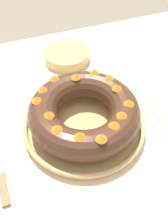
{
  "coord_description": "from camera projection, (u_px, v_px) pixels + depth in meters",
  "views": [
    {
      "loc": [
        -0.15,
        -0.35,
        1.25
      ],
      "look_at": [
        -0.01,
        0.02,
        0.81
      ],
      "focal_mm": 42.0,
      "sensor_mm": 36.0,
      "label": 1
    }
  ],
  "objects": [
    {
      "name": "dining_table",
      "position": [
        91.0,
        155.0,
        0.69
      ],
      "size": [
        1.49,
        0.93,
        0.75
      ],
      "color": "beige",
      "rests_on": "ground_plane"
    },
    {
      "name": "serving_dish",
      "position": [
        84.0,
        125.0,
        0.63
      ],
      "size": [
        0.29,
        0.29,
        0.02
      ],
      "color": "tan",
      "rests_on": "dining_table"
    },
    {
      "name": "bundt_cake",
      "position": [
        84.0,
        112.0,
        0.59
      ],
      "size": [
        0.26,
        0.26,
        0.08
      ],
      "color": "#4C2D1E",
      "rests_on": "serving_dish"
    },
    {
      "name": "cake_knife",
      "position": [
        1.0,
        176.0,
        0.55
      ],
      "size": [
        0.02,
        0.16,
        0.01
      ],
      "rotation": [
        0.0,
        0.0,
        -0.1
      ],
      "color": "#936038",
      "rests_on": "dining_table"
    },
    {
      "name": "side_bowl",
      "position": [
        67.0,
        56.0,
        0.81
      ],
      "size": [
        0.14,
        0.14,
        0.03
      ],
      "primitive_type": "cylinder",
      "color": "tan",
      "rests_on": "dining_table"
    }
  ]
}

